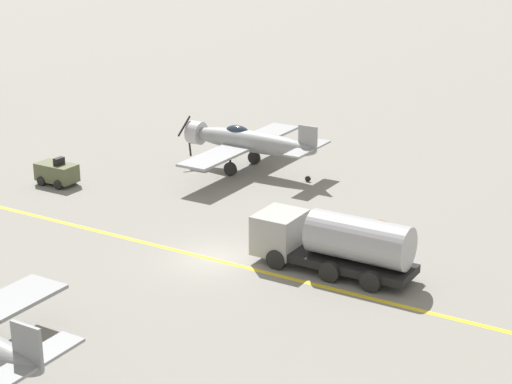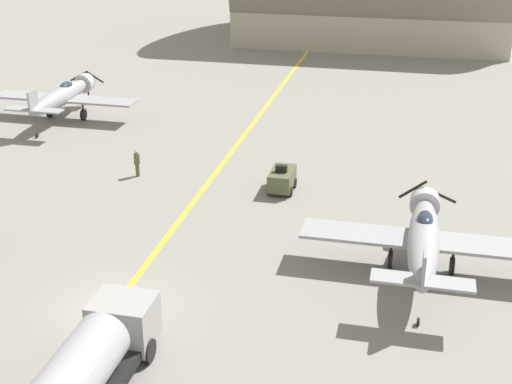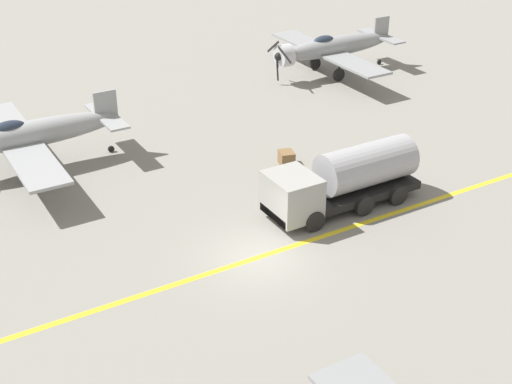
# 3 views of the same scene
# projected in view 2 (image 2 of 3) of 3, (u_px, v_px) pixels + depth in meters

# --- Properties ---
(ground_plane) EXTENTS (400.00, 400.00, 0.00)m
(ground_plane) POSITION_uv_depth(u_px,v_px,m) (113.00, 307.00, 32.43)
(ground_plane) COLOR gray
(taxiway_stripe) EXTENTS (0.30, 160.00, 0.01)m
(taxiway_stripe) POSITION_uv_depth(u_px,v_px,m) (113.00, 307.00, 32.43)
(taxiway_stripe) COLOR yellow
(taxiway_stripe) RESTS_ON ground
(airplane_mid_right) EXTENTS (12.00, 9.98, 3.65)m
(airplane_mid_right) POSITION_uv_depth(u_px,v_px,m) (424.00, 238.00, 34.41)
(airplane_mid_right) COLOR gray
(airplane_mid_right) RESTS_ON ground
(airplane_far_left) EXTENTS (12.00, 9.98, 3.65)m
(airplane_far_left) POSITION_uv_depth(u_px,v_px,m) (63.00, 96.00, 57.29)
(airplane_far_left) COLOR gray
(airplane_far_left) RESTS_ON ground
(fuel_tanker) EXTENTS (2.67, 8.00, 2.98)m
(fuel_tanker) POSITION_uv_depth(u_px,v_px,m) (93.00, 362.00, 26.28)
(fuel_tanker) COLOR black
(fuel_tanker) RESTS_ON ground
(tow_tractor) EXTENTS (1.57, 2.60, 1.79)m
(tow_tractor) POSITION_uv_depth(u_px,v_px,m) (282.00, 179.00, 44.46)
(tow_tractor) COLOR #515638
(tow_tractor) RESTS_ON ground
(ground_crew_walking) EXTENTS (0.39, 0.39, 1.80)m
(ground_crew_walking) POSITION_uv_depth(u_px,v_px,m) (137.00, 162.00, 46.59)
(ground_crew_walking) COLOR #515638
(ground_crew_walking) RESTS_ON ground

